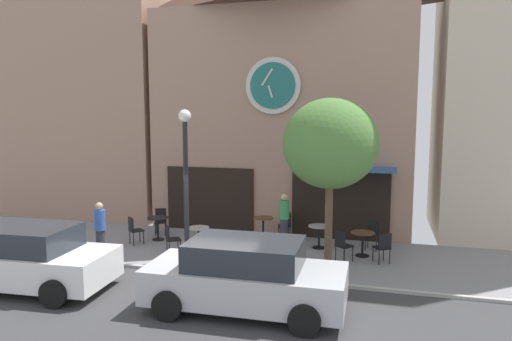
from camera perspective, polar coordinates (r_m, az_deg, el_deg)
name	(u,v)px	position (r m, az deg, el deg)	size (l,w,h in m)	color
ground_plane	(188,291)	(11.86, -8.22, -14.25)	(25.00, 11.37, 0.13)	gray
clock_building	(282,84)	(17.66, 3.21, 10.38)	(9.33, 4.32, 10.21)	#9E7A66
neighbor_building_left	(90,25)	(21.74, -19.49, 16.32)	(6.94, 3.93, 15.83)	#9E7A66
street_lamp	(186,185)	(13.61, -8.49, -1.73)	(0.36, 0.36, 4.35)	black
street_tree	(330,144)	(12.27, 8.98, 3.16)	(2.48, 2.23, 4.65)	brown
cafe_table_center_left	(158,224)	(16.22, -11.83, -6.36)	(0.72, 0.72, 0.77)	black
cafe_table_near_door	(199,235)	(14.81, -6.96, -7.72)	(0.67, 0.67, 0.74)	black
cafe_table_center_right	(263,224)	(15.88, 0.86, -6.52)	(0.69, 0.69, 0.77)	black
cafe_table_center	(319,233)	(15.08, 7.65, -7.46)	(0.68, 0.68, 0.73)	black
cafe_table_rightmost	(363,239)	(14.50, 12.80, -8.11)	(0.71, 0.71, 0.73)	black
cafe_chair_near_tree	(171,237)	(14.57, -10.29, -7.94)	(0.56, 0.56, 0.90)	black
cafe_chair_left_end	(383,246)	(13.92, 15.16, -8.78)	(0.55, 0.55, 0.90)	black
cafe_chair_near_lamp	(287,224)	(16.06, 3.76, -6.43)	(0.51, 0.51, 0.90)	black
cafe_chair_facing_street	(342,244)	(13.87, 10.43, -8.72)	(0.56, 0.56, 0.90)	black
cafe_chair_mid_row	(134,228)	(15.87, -14.58, -6.81)	(0.56, 0.56, 0.90)	black
cafe_chair_by_entrance	(161,219)	(17.00, -11.48, -5.80)	(0.52, 0.52, 0.90)	black
cafe_chair_facing_wall	(373,233)	(15.29, 13.99, -7.32)	(0.47, 0.47, 0.90)	black
pedestrian_blue	(100,230)	(14.59, -18.38, -6.82)	(0.42, 0.42, 1.67)	#2D2D38
pedestrian_green	(284,218)	(15.30, 3.43, -5.83)	(0.39, 0.39, 1.67)	#2D2D38
parked_car_white	(24,258)	(12.92, -26.28, -9.46)	(4.40, 2.22, 1.55)	white
parked_car_silver	(245,276)	(10.40, -1.30, -12.67)	(4.33, 2.09, 1.55)	#B7BABF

